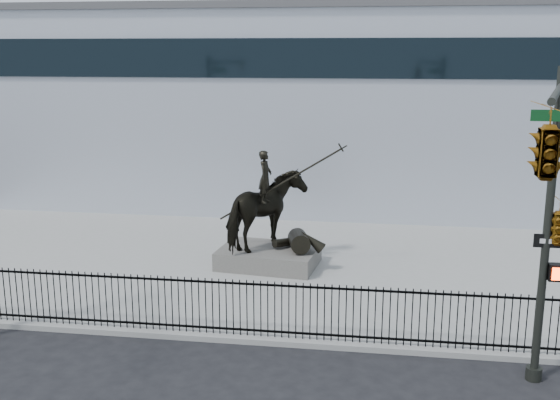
# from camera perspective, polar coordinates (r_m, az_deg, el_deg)

# --- Properties ---
(ground) EXTENTS (120.00, 120.00, 0.00)m
(ground) POSITION_cam_1_polar(r_m,az_deg,el_deg) (16.22, -4.32, -13.93)
(ground) COLOR black
(ground) RESTS_ON ground
(plaza) EXTENTS (30.00, 12.00, 0.15)m
(plaza) POSITION_cam_1_polar(r_m,az_deg,el_deg) (22.55, -0.40, -5.82)
(plaza) COLOR #999996
(plaza) RESTS_ON ground
(building) EXTENTS (44.00, 14.00, 9.00)m
(building) POSITION_cam_1_polar(r_m,az_deg,el_deg) (34.37, 2.96, 8.19)
(building) COLOR #B6BDC7
(building) RESTS_ON ground
(picket_fence) EXTENTS (22.10, 0.10, 1.50)m
(picket_fence) POSITION_cam_1_polar(r_m,az_deg,el_deg) (16.96, -3.44, -9.33)
(picket_fence) COLOR black
(picket_fence) RESTS_ON plaza
(statue_plinth) EXTENTS (3.48, 2.59, 0.61)m
(statue_plinth) POSITION_cam_1_polar(r_m,az_deg,el_deg) (22.34, -1.01, -4.98)
(statue_plinth) COLOR #514D4A
(statue_plinth) RESTS_ON plaza
(equestrian_statue) EXTENTS (4.13, 2.80, 3.52)m
(equestrian_statue) POSITION_cam_1_polar(r_m,az_deg,el_deg) (21.89, -0.87, -1.07)
(equestrian_statue) COLOR black
(equestrian_statue) RESTS_ON statue_plinth
(traffic_signal_right) EXTENTS (2.17, 6.86, 7.00)m
(traffic_signal_right) POSITION_cam_1_polar(r_m,az_deg,el_deg) (12.74, 22.68, 0.77)
(traffic_signal_right) COLOR black
(traffic_signal_right) RESTS_ON ground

